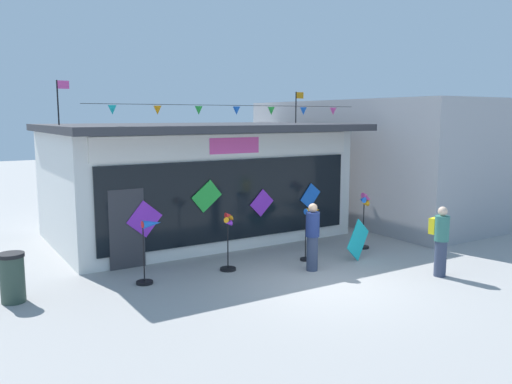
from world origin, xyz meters
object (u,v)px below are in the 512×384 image
kite_shop_building (194,179)px  trash_bin (12,277)px  wind_spinner_far_left (149,244)px  person_near_camera (312,237)px  display_kite_on_ground (358,240)px  wind_spinner_center_right (364,213)px  wind_spinner_center_left (311,222)px  person_mid_plaza (441,240)px  wind_spinner_left (228,241)px

kite_shop_building → trash_bin: size_ratio=8.68×
wind_spinner_far_left → person_near_camera: bearing=-17.6°
display_kite_on_ground → wind_spinner_far_left: bearing=169.8°
wind_spinner_far_left → wind_spinner_center_right: wind_spinner_center_right is taller
wind_spinner_center_left → person_mid_plaza: (1.71, -2.77, -0.12)m
display_kite_on_ground → wind_spinner_center_left: bearing=151.3°
kite_shop_building → display_kite_on_ground: size_ratio=9.09×
wind_spinner_far_left → display_kite_on_ground: size_ratio=1.50×
kite_shop_building → trash_bin: (-5.84, -3.70, -1.27)m
wind_spinner_far_left → wind_spinner_center_right: bearing=-2.2°
wind_spinner_center_right → person_mid_plaza: (-0.31, -2.90, -0.16)m
wind_spinner_far_left → person_near_camera: (3.75, -1.19, -0.05)m
wind_spinner_center_right → display_kite_on_ground: size_ratio=1.67×
wind_spinner_left → wind_spinner_center_left: (2.34, -0.28, 0.27)m
wind_spinner_left → display_kite_on_ground: size_ratio=1.49×
person_mid_plaza → person_near_camera: bearing=131.2°
wind_spinner_left → person_mid_plaza: (4.05, -3.05, 0.14)m
person_mid_plaza → wind_spinner_center_left: bearing=113.3°
wind_spinner_center_right → wind_spinner_center_left: bearing=-176.3°
person_near_camera → person_mid_plaza: bearing=32.0°
kite_shop_building → person_near_camera: kite_shop_building is taller
wind_spinner_far_left → wind_spinner_left: (1.99, -0.10, -0.16)m
wind_spinner_center_right → display_kite_on_ground: bearing=-141.1°
wind_spinner_left → wind_spinner_center_left: wind_spinner_left is taller
person_near_camera → display_kite_on_ground: bearing=79.3°
kite_shop_building → display_kite_on_ground: (2.42, -4.97, -1.27)m
wind_spinner_left → trash_bin: bearing=175.5°
trash_bin → display_kite_on_ground: size_ratio=1.05×
wind_spinner_left → trash_bin: 4.83m
wind_spinner_far_left → trash_bin: (-2.82, 0.28, -0.38)m
kite_shop_building → wind_spinner_center_right: (3.34, -4.23, -0.74)m
trash_bin → wind_spinner_center_right: bearing=-3.3°
trash_bin → display_kite_on_ground: display_kite_on_ground is taller
trash_bin → wind_spinner_center_left: bearing=-5.2°
person_mid_plaza → kite_shop_building: bearing=104.6°
kite_shop_building → wind_spinner_center_right: 5.44m
wind_spinner_center_right → wind_spinner_left: bearing=178.0°
person_mid_plaza → trash_bin: size_ratio=1.63×
kite_shop_building → wind_spinner_center_left: bearing=-73.2°
person_near_camera → wind_spinner_center_left: bearing=126.5°
wind_spinner_center_left → trash_bin: 7.20m
wind_spinner_center_left → person_near_camera: 1.02m
wind_spinner_center_left → person_near_camera: bearing=-125.9°
display_kite_on_ground → person_near_camera: bearing=-173.1°
wind_spinner_center_left → display_kite_on_ground: (1.11, -0.61, -0.49)m
wind_spinner_left → trash_bin: (-4.81, 0.38, -0.22)m
display_kite_on_ground → trash_bin: bearing=171.3°
wind_spinner_far_left → wind_spinner_center_left: (4.34, -0.38, 0.11)m
kite_shop_building → person_mid_plaza: 7.79m
person_mid_plaza → trash_bin: (-8.86, 3.42, -0.37)m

